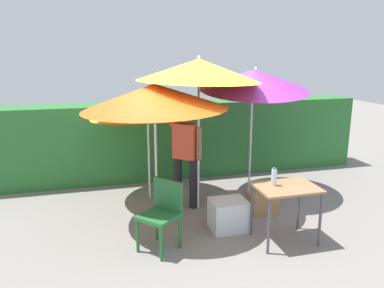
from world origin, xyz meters
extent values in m
plane|color=gray|center=(0.00, 0.00, 0.00)|extent=(24.00, 24.00, 0.00)
cube|color=#2D7033|center=(0.00, 2.18, 0.75)|extent=(8.00, 0.70, 1.50)
cylinder|color=silver|center=(0.13, 0.38, 1.02)|extent=(0.04, 0.04, 2.04)
cone|color=yellow|center=(0.13, 0.38, 2.21)|extent=(1.89, 1.88, 0.38)
sphere|color=silver|center=(0.13, 0.39, 2.39)|extent=(0.05, 0.05, 0.05)
cylinder|color=silver|center=(-0.56, 1.04, 0.72)|extent=(0.04, 0.04, 1.44)
cone|color=yellow|center=(-0.57, 1.03, 1.60)|extent=(1.88, 1.88, 0.47)
sphere|color=silver|center=(-0.58, 1.03, 1.78)|extent=(0.05, 0.05, 0.05)
cylinder|color=silver|center=(1.20, 0.83, 0.93)|extent=(0.04, 0.04, 1.85)
cone|color=purple|center=(1.22, 0.82, 2.02)|extent=(1.88, 1.89, 0.61)
sphere|color=silver|center=(1.24, 0.82, 2.20)|extent=(0.05, 0.05, 0.05)
cylinder|color=silver|center=(-0.59, 0.13, 0.84)|extent=(0.04, 0.04, 1.68)
cone|color=#EA5919|center=(-0.59, 0.12, 1.86)|extent=(2.07, 2.06, 0.42)
sphere|color=silver|center=(-0.59, 0.12, 2.06)|extent=(0.05, 0.05, 0.05)
cylinder|color=black|center=(-0.16, 0.61, 0.41)|extent=(0.14, 0.14, 0.82)
cylinder|color=black|center=(0.06, 0.44, 0.41)|extent=(0.14, 0.14, 0.82)
cube|color=#E04C38|center=(-0.05, 0.53, 1.10)|extent=(0.42, 0.40, 0.56)
sphere|color=#8C6647|center=(-0.05, 0.53, 1.49)|extent=(0.22, 0.22, 0.22)
cylinder|color=#E04C38|center=(-0.23, 0.67, 1.60)|extent=(0.13, 0.13, 0.56)
cylinder|color=#8C6647|center=(0.13, 0.38, 1.08)|extent=(0.13, 0.13, 0.52)
cylinder|color=#236633|center=(-0.99, -0.74, 0.22)|extent=(0.04, 0.04, 0.44)
cylinder|color=#236633|center=(-0.74, -1.03, 0.22)|extent=(0.04, 0.04, 0.44)
cylinder|color=#236633|center=(-0.70, -0.49, 0.22)|extent=(0.04, 0.04, 0.44)
cylinder|color=#236633|center=(-0.45, -0.78, 0.22)|extent=(0.04, 0.04, 0.44)
cube|color=#236633|center=(-0.72, -0.76, 0.47)|extent=(0.62, 0.62, 0.05)
cube|color=#236633|center=(-0.57, -0.63, 0.69)|extent=(0.32, 0.36, 0.40)
cube|color=silver|center=(0.34, -0.44, 0.22)|extent=(0.50, 0.42, 0.44)
cube|color=#9E7A4C|center=(1.05, -0.06, 0.16)|extent=(0.43, 0.31, 0.32)
cylinder|color=#4C4C51|center=(1.30, -0.68, 0.37)|extent=(0.04, 0.04, 0.74)
cylinder|color=#4C4C51|center=(0.58, -0.68, 0.37)|extent=(0.04, 0.04, 0.74)
cylinder|color=#4C4C51|center=(1.30, -1.20, 0.37)|extent=(0.04, 0.04, 0.74)
cylinder|color=#4C4C51|center=(0.58, -1.20, 0.37)|extent=(0.04, 0.04, 0.74)
cube|color=#99724C|center=(0.94, -0.94, 0.75)|extent=(0.80, 0.60, 0.03)
cylinder|color=silver|center=(0.79, -0.87, 0.88)|extent=(0.07, 0.07, 0.22)
cylinder|color=#2D60B7|center=(0.79, -0.87, 1.00)|extent=(0.04, 0.04, 0.02)
camera|label=1|loc=(-1.44, -5.08, 2.47)|focal=35.22mm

